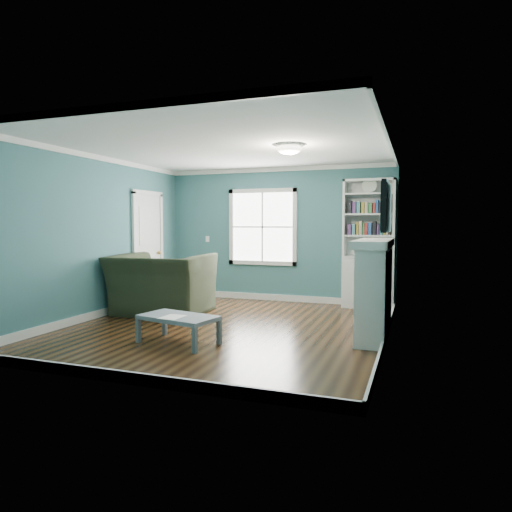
% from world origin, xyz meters
% --- Properties ---
extents(floor, '(5.00, 5.00, 0.00)m').
position_xyz_m(floor, '(0.00, 0.00, 0.00)').
color(floor, black).
rests_on(floor, ground).
extents(room_walls, '(5.00, 5.00, 5.00)m').
position_xyz_m(room_walls, '(0.00, 0.00, 1.58)').
color(room_walls, '#3A7272').
rests_on(room_walls, ground).
extents(trim, '(4.50, 5.00, 2.60)m').
position_xyz_m(trim, '(0.00, 0.00, 1.24)').
color(trim, white).
rests_on(trim, ground).
extents(window, '(1.40, 0.06, 1.50)m').
position_xyz_m(window, '(-0.30, 2.49, 1.45)').
color(window, white).
rests_on(window, room_walls).
extents(bookshelf, '(0.90, 0.35, 2.31)m').
position_xyz_m(bookshelf, '(1.77, 2.30, 0.92)').
color(bookshelf, silver).
rests_on(bookshelf, ground).
extents(fireplace, '(0.44, 1.58, 1.30)m').
position_xyz_m(fireplace, '(2.08, 0.20, 0.64)').
color(fireplace, black).
rests_on(fireplace, ground).
extents(tv, '(0.06, 1.10, 0.65)m').
position_xyz_m(tv, '(2.20, 0.20, 1.72)').
color(tv, black).
rests_on(tv, fireplace).
extents(door, '(0.12, 0.98, 2.17)m').
position_xyz_m(door, '(-2.22, 1.40, 1.07)').
color(door, silver).
rests_on(door, ground).
extents(ceiling_fixture, '(0.38, 0.38, 0.15)m').
position_xyz_m(ceiling_fixture, '(0.90, 0.10, 2.55)').
color(ceiling_fixture, white).
rests_on(ceiling_fixture, room_walls).
extents(light_switch, '(0.08, 0.01, 0.12)m').
position_xyz_m(light_switch, '(-1.50, 2.48, 1.20)').
color(light_switch, white).
rests_on(light_switch, room_walls).
extents(recliner, '(1.61, 1.11, 1.34)m').
position_xyz_m(recliner, '(-1.45, 0.60, 0.67)').
color(recliner, black).
rests_on(recliner, ground).
extents(coffee_table, '(1.07, 0.73, 0.35)m').
position_xyz_m(coffee_table, '(-0.23, -1.02, 0.31)').
color(coffee_table, '#535C63').
rests_on(coffee_table, ground).
extents(paper_sheet, '(0.27, 0.33, 0.00)m').
position_xyz_m(paper_sheet, '(-0.25, -1.14, 0.36)').
color(paper_sheet, white).
rests_on(paper_sheet, coffee_table).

